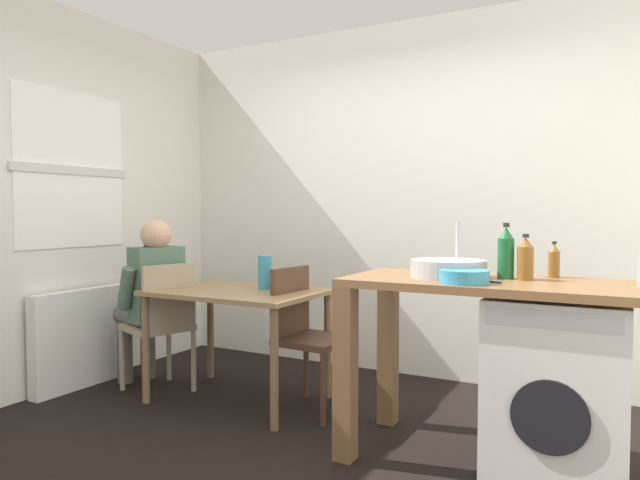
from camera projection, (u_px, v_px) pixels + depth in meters
ground_plane at (306, 459)px, 2.90m from camera, size 5.46×5.46×0.00m
wall_back at (420, 199)px, 4.38m from camera, size 4.60×0.10×2.70m
wall_window_side at (29, 197)px, 3.86m from camera, size 0.12×3.80×2.70m
radiator at (82, 338)px, 4.11m from camera, size 0.10×0.80×0.70m
dining_table at (238, 304)px, 3.79m from camera, size 1.10×0.76×0.74m
chair_person_seat at (162, 320)px, 3.95m from camera, size 0.51×0.51×0.90m
chair_opposite at (304, 330)px, 3.62m from camera, size 0.43×0.43×0.90m
seated_person at (151, 294)px, 4.06m from camera, size 0.57×0.54×1.20m
kitchen_counter at (458, 309)px, 2.89m from camera, size 1.50×0.68×0.92m
washing_machine at (558, 388)px, 2.68m from camera, size 0.60×0.61×0.86m
sink_basin at (448, 269)px, 2.90m from camera, size 0.38×0.38×0.09m
tap at (458, 248)px, 3.06m from camera, size 0.02×0.02×0.28m
bottle_tall_green at (506, 253)px, 2.84m from camera, size 0.08×0.08×0.28m
bottle_squat_brown at (525, 259)px, 2.79m from camera, size 0.08×0.08×0.22m
bottle_clear_small at (554, 261)px, 2.90m from camera, size 0.06×0.06×0.18m
mixing_bowl at (464, 276)px, 2.66m from camera, size 0.23×0.23×0.06m
vase at (265, 272)px, 3.80m from camera, size 0.09×0.09×0.22m
scissors at (487, 281)px, 2.72m from camera, size 0.15×0.06×0.01m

